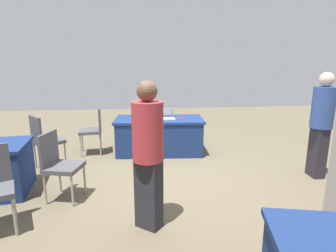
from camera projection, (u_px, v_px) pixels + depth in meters
The scene contains 10 objects.
ground_plane at pixel (169, 179), 4.43m from camera, with size 14.40×14.40×0.00m, color brown.
table_foreground at pixel (159, 135), 5.70m from camera, with size 1.87×1.02×0.73m.
chair_near_front at pixel (59, 162), 3.68m from camera, with size 0.53×0.53×0.95m.
chair_tucked_left at pixel (44, 138), 4.74m from camera, with size 0.62×0.62×0.97m.
chair_aisle at pixel (94, 128), 5.58m from camera, with size 0.49×0.49×0.97m.
person_presenter at pixel (148, 149), 2.94m from camera, with size 0.48×0.48×1.67m.
person_attendee_browsing at pixel (322, 120), 4.34m from camera, with size 0.35×0.35×1.72m.
laptop_silver at pixel (167, 117), 5.59m from camera, with size 0.33×0.30×0.21m.
yarn_ball at pixel (136, 116), 5.56m from camera, with size 0.13×0.13×0.13m, color gray.
scissors_red at pixel (181, 119), 5.59m from camera, with size 0.18×0.04×0.01m, color red.
Camera 1 is at (0.47, 4.10, 1.84)m, focal length 28.99 mm.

